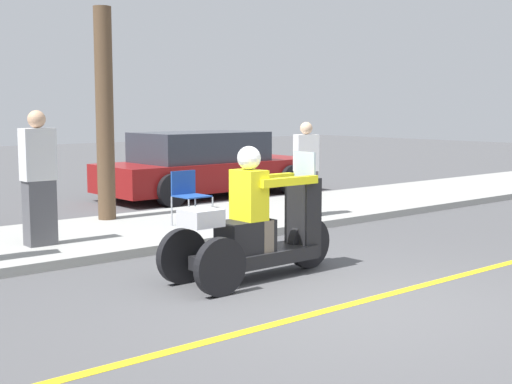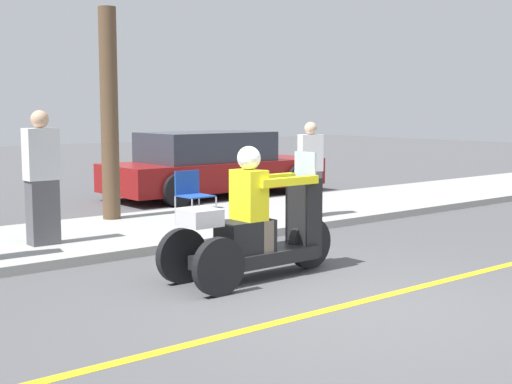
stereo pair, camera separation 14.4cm
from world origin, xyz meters
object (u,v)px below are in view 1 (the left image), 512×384
spectator_by_tree (39,181)px  motorcycle_trike (257,231)px  spectator_far_back (306,171)px  parked_car_lot_far (206,166)px  tree_trunk (105,114)px  folding_chair_curbside (188,192)px

spectator_by_tree → motorcycle_trike: bearing=-65.3°
spectator_far_back → parked_car_lot_far: (0.90, 3.99, -0.21)m
tree_trunk → spectator_far_back: bearing=-35.3°
motorcycle_trike → tree_trunk: 4.40m
spectator_far_back → tree_trunk: bearing=144.7°
motorcycle_trike → spectator_by_tree: size_ratio=1.25×
parked_car_lot_far → spectator_far_back: bearing=-102.8°
folding_chair_curbside → parked_car_lot_far: parked_car_lot_far is taller
parked_car_lot_far → tree_trunk: 4.27m
spectator_far_back → tree_trunk: size_ratio=0.46×
spectator_by_tree → parked_car_lot_far: spectator_by_tree is taller
folding_chair_curbside → tree_trunk: (-0.66, 1.31, 1.16)m
folding_chair_curbside → parked_car_lot_far: (2.86, 3.45, 0.03)m
motorcycle_trike → folding_chair_curbside: motorcycle_trike is taller
motorcycle_trike → spectator_far_back: spectator_far_back is taller
parked_car_lot_far → motorcycle_trike: bearing=-121.8°
parked_car_lot_far → tree_trunk: (-3.52, -2.14, 1.13)m
folding_chair_curbside → parked_car_lot_far: 4.48m
spectator_by_tree → spectator_far_back: bearing=-6.1°
spectator_far_back → folding_chair_curbside: 2.04m
parked_car_lot_far → folding_chair_curbside: bearing=-129.6°
tree_trunk → parked_car_lot_far: bearing=31.3°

